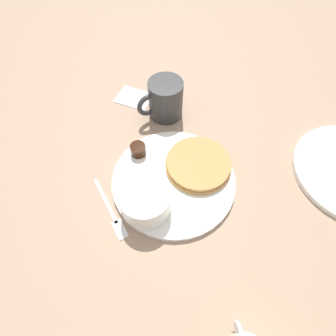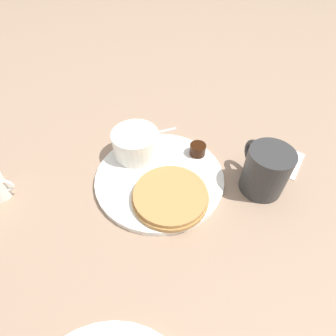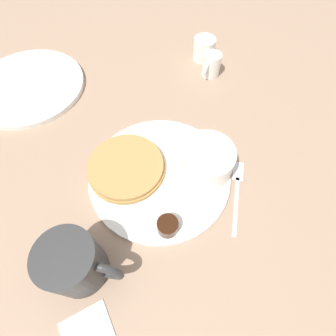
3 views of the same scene
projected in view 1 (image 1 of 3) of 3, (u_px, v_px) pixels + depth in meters
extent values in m
plane|color=#9E7F66|center=(173.00, 182.00, 0.57)|extent=(4.00, 4.00, 0.00)
cylinder|color=white|center=(174.00, 180.00, 0.56)|extent=(0.26, 0.26, 0.01)
cylinder|color=#B78447|center=(198.00, 165.00, 0.57)|extent=(0.15, 0.15, 0.01)
cylinder|color=#B78447|center=(198.00, 163.00, 0.57)|extent=(0.14, 0.14, 0.01)
cylinder|color=white|center=(145.00, 200.00, 0.50)|extent=(0.10, 0.10, 0.06)
cylinder|color=white|center=(144.00, 195.00, 0.48)|extent=(0.08, 0.08, 0.01)
cylinder|color=black|center=(138.00, 150.00, 0.59)|extent=(0.04, 0.04, 0.02)
cylinder|color=white|center=(134.00, 205.00, 0.51)|extent=(0.04, 0.04, 0.02)
sphere|color=white|center=(133.00, 202.00, 0.50)|extent=(0.02, 0.02, 0.02)
cylinder|color=#333333|center=(166.00, 99.00, 0.64)|extent=(0.08, 0.08, 0.10)
torus|color=#333333|center=(149.00, 105.00, 0.62)|extent=(0.06, 0.05, 0.06)
torus|color=white|center=(239.00, 331.00, 0.40)|extent=(0.02, 0.03, 0.03)
cube|color=silver|center=(105.00, 200.00, 0.54)|extent=(0.08, 0.09, 0.00)
cube|color=silver|center=(120.00, 229.00, 0.51)|extent=(0.04, 0.04, 0.00)
cube|color=white|center=(134.00, 98.00, 0.71)|extent=(0.10, 0.08, 0.00)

